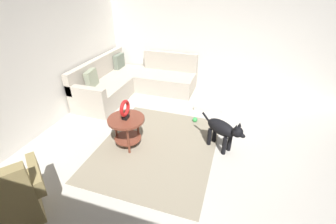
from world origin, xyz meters
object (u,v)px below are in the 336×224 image
at_px(armchair, 7,201).
at_px(dog, 223,130).
at_px(dog_toy_ball, 195,120).
at_px(sectional_couch, 132,82).
at_px(side_table, 127,125).
at_px(torus_sculpture, 125,109).
at_px(dog_bed_mat, 210,102).

height_order(armchair, dog, armchair).
bearing_deg(dog_toy_ball, sectional_couch, 64.34).
bearing_deg(side_table, dog_toy_ball, -41.03).
xyz_separation_m(sectional_couch, torus_sculpture, (-1.92, -0.83, 0.42)).
distance_m(dog_bed_mat, dog, 1.61).
relative_size(sectional_couch, armchair, 2.25).
relative_size(armchair, torus_sculpture, 3.07).
bearing_deg(sectional_couch, dog, -123.04).
bearing_deg(dog_bed_mat, dog, -164.92).
distance_m(sectional_couch, dog_bed_mat, 1.96).
xyz_separation_m(armchair, torus_sculpture, (1.70, -0.65, 0.39)).
xyz_separation_m(torus_sculpture, dog_bed_mat, (1.92, -1.11, -0.67)).
xyz_separation_m(torus_sculpture, dog, (0.39, -1.52, -0.33)).
xyz_separation_m(sectional_couch, dog, (-1.53, -2.35, 0.09)).
relative_size(dog, dog_toy_ball, 7.54).
bearing_deg(sectional_couch, dog_toy_ball, -115.66).
bearing_deg(dog, side_table, -44.50).
xyz_separation_m(sectional_couch, dog_toy_ball, (-0.85, -1.77, -0.24)).
height_order(torus_sculpture, dog_toy_ball, torus_sculpture).
xyz_separation_m(dog, dog_toy_ball, (0.68, 0.59, -0.33)).
bearing_deg(dog, sectional_couch, -92.01).
bearing_deg(sectional_couch, dog_bed_mat, -90.16).
bearing_deg(torus_sculpture, armchair, 159.07).
bearing_deg(dog, dog_bed_mat, -133.90).
distance_m(armchair, torus_sculpture, 1.86).
height_order(side_table, dog_bed_mat, side_table).
height_order(dog_bed_mat, dog, dog).
bearing_deg(armchair, dog_bed_mat, 11.34).
relative_size(torus_sculpture, dog, 0.43).
bearing_deg(dog_toy_ball, armchair, 150.26).
xyz_separation_m(sectional_couch, dog_bed_mat, (-0.01, -1.94, -0.24)).
bearing_deg(dog_bed_mat, side_table, 149.95).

